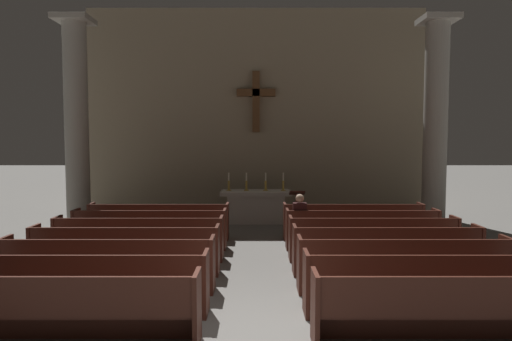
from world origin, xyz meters
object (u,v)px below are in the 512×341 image
(pew_right_row_5, at_px, (373,238))
(pew_right_row_7, at_px, (353,221))
(pew_left_row_7, at_px, (159,221))
(candlestick_outer_right, at_px, (283,185))
(pew_left_row_1, at_px, (56,309))
(pew_right_row_6, at_px, (362,229))
(pew_right_row_2, at_px, (426,283))
(pew_right_row_4, at_px, (386,250))
(pew_right_row_1, at_px, (456,309))
(column_left_second, at_px, (77,126))
(pew_left_row_2, at_px, (86,283))
(candlestick_inner_left, at_px, (246,185))
(pew_left_row_4, at_px, (126,250))
(altar, at_px, (256,206))
(lone_worshipper, at_px, (299,220))
(pew_left_row_3, at_px, (108,264))
(candlestick_inner_right, at_px, (266,185))
(candlestick_outer_left, at_px, (229,185))
(pew_left_row_5, at_px, (139,238))
(pew_right_row_3, at_px, (403,264))
(lectern, at_px, (297,211))
(pew_left_row_6, at_px, (150,229))
(column_right_second, at_px, (435,126))

(pew_right_row_5, relative_size, pew_right_row_7, 1.00)
(pew_left_row_7, height_order, candlestick_outer_right, candlestick_outer_right)
(pew_left_row_1, distance_m, pew_right_row_6, 7.20)
(pew_left_row_7, relative_size, candlestick_outer_right, 6.42)
(pew_right_row_2, distance_m, pew_right_row_4, 2.06)
(pew_right_row_1, distance_m, pew_right_row_6, 5.14)
(column_left_second, bearing_deg, pew_right_row_2, -41.07)
(pew_left_row_2, distance_m, candlestick_inner_left, 7.90)
(pew_left_row_4, bearing_deg, pew_left_row_7, 90.00)
(altar, bearing_deg, pew_right_row_7, -43.63)
(lone_worshipper, bearing_deg, candlestick_outer_right, 93.08)
(pew_left_row_3, height_order, candlestick_inner_right, candlestick_inner_right)
(pew_right_row_6, xyz_separation_m, pew_right_row_7, (0.00, 1.03, 0.00))
(pew_right_row_2, xyz_separation_m, candlestick_outer_left, (-3.37, 7.55, 0.71))
(pew_right_row_1, relative_size, candlestick_inner_right, 6.42)
(pew_right_row_5, xyz_separation_m, column_left_second, (-7.76, 3.68, 2.51))
(pew_left_row_5, relative_size, candlestick_outer_left, 6.42)
(pew_right_row_5, bearing_deg, pew_left_row_4, -168.47)
(candlestick_outer_left, height_order, candlestick_inner_left, same)
(pew_right_row_7, height_order, column_left_second, column_left_second)
(pew_right_row_2, height_order, candlestick_inner_right, candlestick_inner_right)
(pew_right_row_3, xyz_separation_m, candlestick_outer_left, (-3.37, 6.52, 0.71))
(candlestick_outer_right, bearing_deg, candlestick_inner_left, 180.00)
(pew_left_row_5, distance_m, pew_right_row_1, 6.51)
(pew_left_row_4, height_order, pew_right_row_6, same)
(pew_right_row_1, xyz_separation_m, pew_right_row_2, (0.00, 1.03, 0.00))
(pew_left_row_2, xyz_separation_m, lectern, (3.70, 6.35, 0.07))
(pew_left_row_5, bearing_deg, altar, 60.53)
(column_left_second, bearing_deg, pew_right_row_6, -18.85)
(pew_right_row_3, bearing_deg, pew_left_row_6, 148.52)
(pew_left_row_1, height_order, pew_left_row_7, same)
(candlestick_outer_right, bearing_deg, pew_right_row_5, -69.47)
(altar, distance_m, candlestick_outer_right, 1.07)
(pew_right_row_7, bearing_deg, pew_left_row_6, -168.47)
(pew_right_row_2, xyz_separation_m, lectern, (-1.34, 6.35, 0.07))
(column_left_second, distance_m, altar, 5.84)
(pew_right_row_3, distance_m, altar, 6.99)
(column_left_second, relative_size, altar, 2.79)
(pew_left_row_5, height_order, pew_right_row_7, same)
(lectern, bearing_deg, column_right_second, 5.87)
(pew_left_row_2, xyz_separation_m, pew_right_row_5, (5.04, 3.09, 0.00))
(pew_right_row_1, xyz_separation_m, column_right_second, (2.72, 7.79, 2.51))
(pew_right_row_4, distance_m, lone_worshipper, 2.58)
(pew_right_row_7, height_order, candlestick_outer_left, candlestick_outer_left)
(pew_left_row_2, xyz_separation_m, pew_left_row_4, (0.00, 2.06, 0.00))
(pew_left_row_7, height_order, column_left_second, column_left_second)
(pew_left_row_1, distance_m, pew_right_row_2, 5.15)
(pew_right_row_1, relative_size, pew_right_row_6, 1.00)
(pew_right_row_1, height_order, pew_right_row_4, same)
(pew_left_row_5, distance_m, candlestick_outer_left, 4.82)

